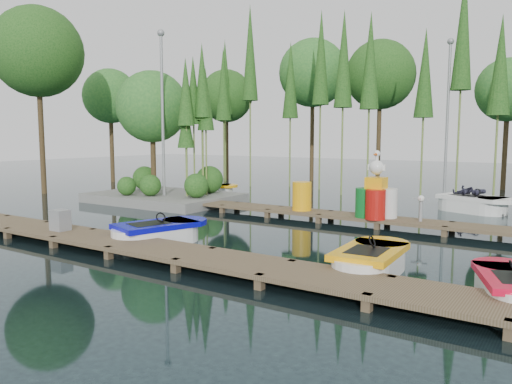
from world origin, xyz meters
The scene contains 16 objects.
ground_plane centered at (0.00, 0.00, 0.00)m, with size 90.00×90.00×0.00m, color #1B2E33.
near_dock centered at (0.00, -4.50, 0.23)m, with size 18.00×1.50×0.50m.
far_dock centered at (1.00, 2.50, 0.23)m, with size 15.00×1.20×0.50m.
island centered at (-6.30, 3.29, 3.18)m, with size 6.20×4.20×6.75m.
tree_screen centered at (-2.04, 10.60, 6.12)m, with size 34.42×18.53×10.31m.
lamp_island centered at (-5.50, 2.50, 4.26)m, with size 0.30×0.30×7.25m.
lamp_rear centered at (4.00, 11.00, 4.26)m, with size 0.30×0.30×7.25m.
boat_blue centered at (-0.23, -3.24, 0.27)m, with size 2.01×2.99×0.92m.
boat_red centered at (8.42, -3.27, 0.23)m, with size 1.84×2.63×0.81m.
boat_yellow_near centered at (5.67, -2.91, 0.26)m, with size 1.31×2.68×0.89m.
boat_yellow_far centered at (-5.97, 6.32, 0.26)m, with size 2.66×2.08×1.21m.
boat_white_far centered at (5.89, 7.45, 0.32)m, with size 3.26×2.28×1.41m.
utility_cabinet centered at (-2.72, -4.50, 0.59)m, with size 0.47×0.40×0.57m, color gray.
yellow_barrel centered at (1.11, 2.50, 0.80)m, with size 0.67×0.67×1.01m, color #FFAB0D.
drum_cluster centered at (3.87, 2.34, 0.93)m, with size 1.25×1.15×2.16m.
seagull_post centered at (5.24, 2.50, 0.84)m, with size 0.50×0.27×0.81m.
Camera 1 is at (9.35, -12.90, 2.94)m, focal length 35.00 mm.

